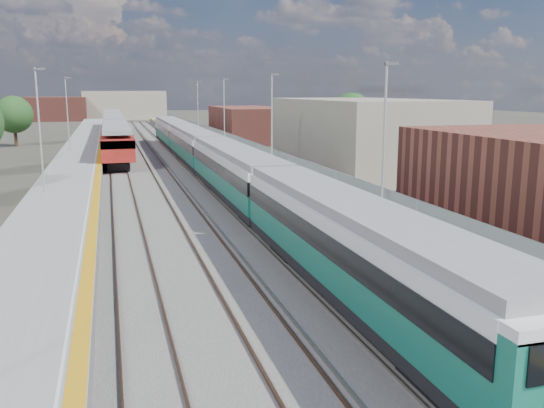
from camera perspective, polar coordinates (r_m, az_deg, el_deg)
name	(u,v)px	position (r m, az deg, el deg)	size (l,w,h in m)	color
ground	(180,169)	(54.16, -9.10, 3.44)	(320.00, 320.00, 0.00)	#47443A
ballast_bed	(153,166)	(56.42, -11.67, 3.69)	(10.50, 155.00, 0.06)	#565451
tracks	(158,163)	(58.11, -11.21, 4.00)	(8.96, 160.00, 0.17)	#4C3323
platform_right	(230,158)	(57.37, -4.15, 4.52)	(4.70, 155.00, 8.52)	slate
platform_left	(79,164)	(56.28, -18.62, 3.82)	(4.30, 155.00, 8.52)	slate
buildings	(51,74)	(142.47, -21.05, 11.90)	(72.00, 185.50, 40.00)	brown
green_train	(211,155)	(46.13, -6.11, 4.81)	(2.71, 75.42, 2.98)	black
red_train	(114,128)	(80.39, -15.39, 7.24)	(2.92, 59.12, 3.68)	black
tree_c	(14,115)	(82.18, -24.22, 8.08)	(4.81, 4.81, 6.51)	#382619
tree_d	(351,114)	(71.90, 7.87, 8.85)	(5.11, 5.11, 6.92)	#382619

